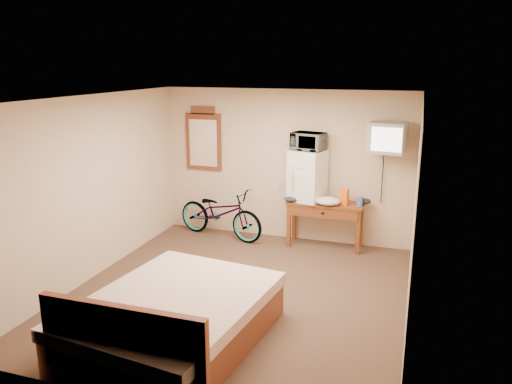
% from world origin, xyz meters
% --- Properties ---
extents(room, '(4.60, 4.64, 2.50)m').
position_xyz_m(room, '(-0.00, 0.00, 1.25)').
color(room, '#3C2C1E').
rests_on(room, ground).
extents(desk, '(1.21, 0.48, 0.75)m').
position_xyz_m(desk, '(0.75, 2.00, 0.62)').
color(desk, brown).
rests_on(desk, floor).
extents(mini_fridge, '(0.61, 0.59, 0.82)m').
position_xyz_m(mini_fridge, '(0.44, 2.06, 1.16)').
color(mini_fridge, white).
rests_on(mini_fridge, desk).
extents(microwave, '(0.57, 0.45, 0.28)m').
position_xyz_m(microwave, '(0.44, 2.06, 1.71)').
color(microwave, white).
rests_on(microwave, mini_fridge).
extents(snack_bag, '(0.15, 0.12, 0.26)m').
position_xyz_m(snack_bag, '(1.05, 1.98, 0.88)').
color(snack_bag, '#E65814').
rests_on(snack_bag, desk).
extents(blue_cup, '(0.08, 0.08, 0.15)m').
position_xyz_m(blue_cup, '(1.29, 2.00, 0.82)').
color(blue_cup, blue).
rests_on(blue_cup, desk).
extents(cloth_cream, '(0.40, 0.31, 0.12)m').
position_xyz_m(cloth_cream, '(0.81, 1.90, 0.81)').
color(cloth_cream, silver).
rests_on(cloth_cream, desk).
extents(cloth_dark_a, '(0.24, 0.18, 0.09)m').
position_xyz_m(cloth_dark_a, '(0.23, 1.89, 0.79)').
color(cloth_dark_a, black).
rests_on(cloth_dark_a, desk).
extents(cloth_dark_b, '(0.20, 0.17, 0.09)m').
position_xyz_m(cloth_dark_b, '(1.35, 2.13, 0.80)').
color(cloth_dark_b, black).
rests_on(cloth_dark_b, desk).
extents(crt_television, '(0.57, 0.63, 0.46)m').
position_xyz_m(crt_television, '(1.64, 2.02, 1.83)').
color(crt_television, black).
rests_on(crt_television, room).
extents(wall_mirror, '(0.65, 0.04, 1.10)m').
position_xyz_m(wall_mirror, '(-1.45, 2.27, 1.62)').
color(wall_mirror, brown).
rests_on(wall_mirror, room).
extents(bicycle, '(1.74, 0.94, 0.87)m').
position_xyz_m(bicycle, '(-1.03, 1.95, 0.43)').
color(bicycle, black).
rests_on(bicycle, floor).
extents(bed, '(1.92, 2.39, 0.90)m').
position_xyz_m(bed, '(-0.24, -1.37, 0.29)').
color(bed, brown).
rests_on(bed, floor).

